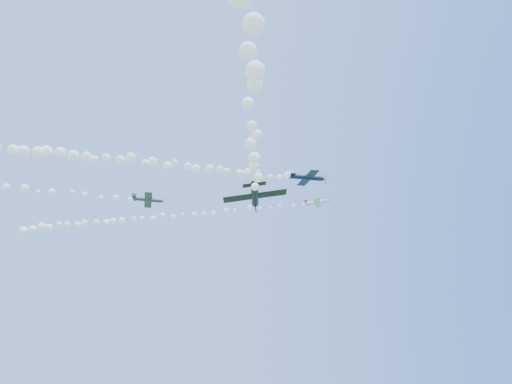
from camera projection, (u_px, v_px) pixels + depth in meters
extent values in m
cylinder|color=white|center=(316.00, 202.00, 101.07)|extent=(5.13, 2.98, 1.23)
cone|color=white|center=(328.00, 200.00, 100.55)|extent=(0.92, 0.93, 0.76)
cone|color=red|center=(330.00, 200.00, 100.48)|extent=(0.37, 0.35, 0.27)
cube|color=black|center=(330.00, 200.00, 100.50)|extent=(0.24, 0.18, 1.67)
cube|color=white|center=(317.00, 203.00, 100.99)|extent=(3.95, 6.48, 0.33)
cube|color=white|center=(306.00, 204.00, 101.51)|extent=(1.65, 2.40, 0.17)
cube|color=red|center=(306.00, 202.00, 101.71)|extent=(0.88, 0.45, 1.13)
sphere|color=black|center=(319.00, 201.00, 101.06)|extent=(0.90, 0.86, 0.70)
cylinder|color=#0D1D3C|center=(306.00, 177.00, 81.78)|extent=(6.59, 0.97, 1.05)
cone|color=#0D1D3C|center=(324.00, 179.00, 82.58)|extent=(0.79, 0.88, 0.89)
cone|color=white|center=(326.00, 179.00, 82.70)|extent=(0.34, 0.31, 0.31)
cube|color=black|center=(325.00, 179.00, 82.67)|extent=(0.10, 0.25, 2.09)
cube|color=#0D1D3C|center=(308.00, 178.00, 81.80)|extent=(1.97, 8.16, 0.56)
cube|color=#0D1D3C|center=(292.00, 176.00, 81.13)|extent=(1.05, 2.88, 0.24)
cube|color=white|center=(291.00, 173.00, 81.31)|extent=(1.07, 0.20, 1.34)
sphere|color=black|center=(311.00, 176.00, 82.13)|extent=(0.83, 0.86, 0.84)
cylinder|color=#383C52|center=(147.00, 200.00, 85.13)|extent=(5.63, 1.55, 0.85)
cone|color=#383C52|center=(162.00, 201.00, 85.78)|extent=(0.76, 0.83, 0.75)
cone|color=navy|center=(164.00, 201.00, 85.87)|extent=(0.32, 0.30, 0.26)
cube|color=black|center=(164.00, 201.00, 85.85)|extent=(0.07, 0.31, 1.77)
cube|color=#383C52|center=(148.00, 200.00, 85.13)|extent=(1.67, 6.90, 0.83)
cube|color=#383C52|center=(134.00, 198.00, 84.61)|extent=(0.89, 2.44, 0.33)
cube|color=navy|center=(134.00, 196.00, 84.84)|extent=(0.89, 0.23, 1.13)
sphere|color=black|center=(151.00, 198.00, 85.47)|extent=(0.70, 0.76, 0.74)
cylinder|color=black|center=(255.00, 194.00, 56.10)|extent=(1.42, 6.86, 0.97)
cone|color=black|center=(255.00, 204.00, 59.50)|extent=(0.96, 0.86, 0.91)
cone|color=gold|center=(255.00, 206.00, 59.98)|extent=(0.34, 0.36, 0.32)
cube|color=black|center=(255.00, 205.00, 59.85)|extent=(0.46, 0.16, 2.16)
cube|color=black|center=(255.00, 196.00, 56.31)|extent=(8.51, 3.40, 1.34)
cube|color=black|center=(254.00, 185.00, 53.29)|extent=(3.07, 1.55, 0.51)
cube|color=gold|center=(254.00, 180.00, 53.44)|extent=(0.51, 1.12, 1.37)
sphere|color=black|center=(254.00, 194.00, 57.15)|extent=(1.07, 0.99, 0.93)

